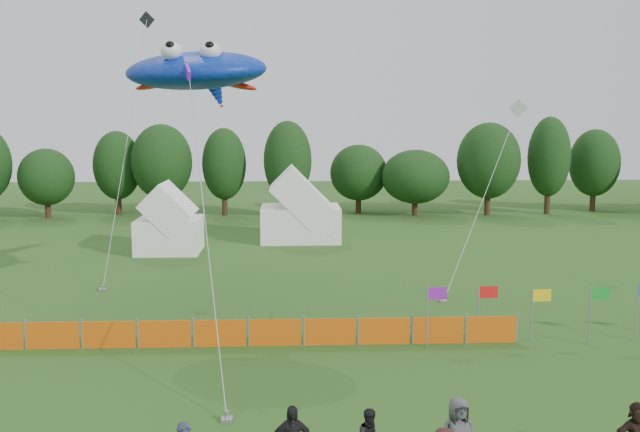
{
  "coord_description": "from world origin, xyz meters",
  "views": [
    {
      "loc": [
        -1.02,
        -16.12,
        8.19
      ],
      "look_at": [
        0.0,
        6.0,
        5.2
      ],
      "focal_mm": 40.0,
      "sensor_mm": 36.0,
      "label": 1
    }
  ],
  "objects_px": {
    "barrier_fence": "(248,333)",
    "stingray_kite": "(198,72)",
    "tent_left": "(169,224)",
    "tent_right": "(300,212)"
  },
  "relations": [
    {
      "from": "stingray_kite",
      "to": "barrier_fence",
      "type": "bearing_deg",
      "value": -66.28
    },
    {
      "from": "tent_left",
      "to": "stingray_kite",
      "type": "distance_m",
      "value": 16.81
    },
    {
      "from": "barrier_fence",
      "to": "stingray_kite",
      "type": "bearing_deg",
      "value": 113.72
    },
    {
      "from": "tent_left",
      "to": "stingray_kite",
      "type": "relative_size",
      "value": 0.2
    },
    {
      "from": "tent_right",
      "to": "barrier_fence",
      "type": "height_order",
      "value": "tent_right"
    },
    {
      "from": "tent_right",
      "to": "stingray_kite",
      "type": "distance_m",
      "value": 20.29
    },
    {
      "from": "tent_left",
      "to": "tent_right",
      "type": "height_order",
      "value": "tent_right"
    },
    {
      "from": "tent_left",
      "to": "tent_right",
      "type": "distance_m",
      "value": 9.13
    },
    {
      "from": "barrier_fence",
      "to": "stingray_kite",
      "type": "relative_size",
      "value": 1.03
    },
    {
      "from": "barrier_fence",
      "to": "stingray_kite",
      "type": "xyz_separation_m",
      "value": [
        -2.2,
        5.0,
        9.67
      ]
    }
  ]
}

